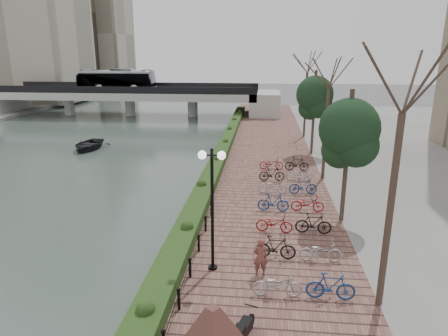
# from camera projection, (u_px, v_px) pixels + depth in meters

# --- Properties ---
(river_water) EXTENTS (30.00, 130.00, 0.02)m
(river_water) POSITION_uv_depth(u_px,v_px,m) (62.00, 147.00, 37.75)
(river_water) COLOR #405049
(river_water) RESTS_ON ground
(promenade) EXTENTS (8.00, 75.00, 0.50)m
(promenade) POSITION_uv_depth(u_px,v_px,m) (263.00, 174.00, 28.66)
(promenade) COLOR brown
(promenade) RESTS_ON ground
(hedge) EXTENTS (1.10, 56.00, 0.60)m
(hedge) POSITION_uv_depth(u_px,v_px,m) (220.00, 156.00, 31.23)
(hedge) COLOR #1F3914
(hedge) RESTS_ON promenade
(chain_fence) EXTENTS (0.10, 14.10, 0.70)m
(chain_fence) POSITION_uv_depth(u_px,v_px,m) (185.00, 283.00, 13.93)
(chain_fence) COLOR black
(chain_fence) RESTS_ON promenade
(lamppost) EXTENTS (1.02, 0.32, 4.81)m
(lamppost) POSITION_uv_depth(u_px,v_px,m) (212.00, 184.00, 14.60)
(lamppost) COLOR black
(lamppost) RESTS_ON promenade
(motorcycle) EXTENTS (0.83, 1.44, 0.86)m
(motorcycle) POSITION_uv_depth(u_px,v_px,m) (244.00, 329.00, 11.50)
(motorcycle) COLOR black
(motorcycle) RESTS_ON promenade
(pedestrian) EXTENTS (0.62, 0.47, 1.52)m
(pedestrian) POSITION_uv_depth(u_px,v_px,m) (260.00, 257.00, 14.89)
(pedestrian) COLOR brown
(pedestrian) RESTS_ON promenade
(bicycle_parking) EXTENTS (2.40, 17.32, 1.00)m
(bicycle_parking) POSITION_uv_depth(u_px,v_px,m) (290.00, 202.00, 21.12)
(bicycle_parking) COLOR #A6A7AA
(bicycle_parking) RESTS_ON promenade
(street_trees) EXTENTS (3.20, 37.12, 6.80)m
(street_trees) POSITION_uv_depth(u_px,v_px,m) (334.00, 142.00, 22.72)
(street_trees) COLOR #33281E
(street_trees) RESTS_ON promenade
(bridge) EXTENTS (36.00, 10.77, 6.50)m
(bridge) POSITION_uv_depth(u_px,v_px,m) (127.00, 92.00, 55.97)
(bridge) COLOR #B0B0AB
(bridge) RESTS_ON ground
(boat) EXTENTS (3.22, 4.45, 0.91)m
(boat) POSITION_uv_depth(u_px,v_px,m) (88.00, 144.00, 36.78)
(boat) COLOR black
(boat) RESTS_ON river_water
(far_buildings) EXTENTS (35.00, 38.00, 38.00)m
(far_buildings) POSITION_uv_depth(u_px,v_px,m) (24.00, 11.00, 74.98)
(far_buildings) COLOR #A29787
(far_buildings) RESTS_ON far_bank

